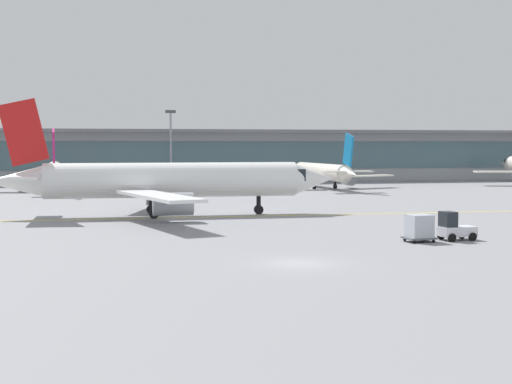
# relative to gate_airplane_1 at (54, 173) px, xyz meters

# --- Properties ---
(ground_plane) EXTENTS (400.00, 400.00, 0.00)m
(ground_plane) POSITION_rel_gate_airplane_1_xyz_m (18.70, -71.28, -2.73)
(ground_plane) COLOR gray
(taxiway_centreline_stripe) EXTENTS (110.00, 0.46, 0.01)m
(taxiway_centreline_stripe) POSITION_rel_gate_airplane_1_xyz_m (13.99, -43.33, -2.73)
(taxiway_centreline_stripe) COLOR yellow
(taxiway_centreline_stripe) RESTS_ON ground_plane
(terminal_concourse) EXTENTS (219.78, 11.00, 9.60)m
(terminal_concourse) POSITION_rel_gate_airplane_1_xyz_m (18.70, 22.54, 2.19)
(terminal_concourse) COLOR #9EA3A8
(terminal_concourse) RESTS_ON ground_plane
(gate_airplane_1) EXTENTS (25.53, 27.51, 9.11)m
(gate_airplane_1) POSITION_rel_gate_airplane_1_xyz_m (0.00, 0.00, 0.00)
(gate_airplane_1) COLOR silver
(gate_airplane_1) RESTS_ON ground_plane
(gate_airplane_2) EXTENTS (23.93, 25.84, 8.55)m
(gate_airplane_2) POSITION_rel_gate_airplane_1_xyz_m (40.69, -2.34, -0.17)
(gate_airplane_2) COLOR silver
(gate_airplane_2) RESTS_ON ground_plane
(taxiing_regional_jet) EXTENTS (33.74, 31.49, 11.21)m
(taxiing_regional_jet) POSITION_rel_gate_airplane_1_xyz_m (13.56, -41.33, 0.63)
(taxiing_regional_jet) COLOR white
(taxiing_regional_jet) RESTS_ON ground_plane
(baggage_tug) EXTENTS (2.74, 1.86, 2.10)m
(baggage_tug) POSITION_rel_gate_airplane_1_xyz_m (32.36, -63.55, -1.84)
(baggage_tug) COLOR silver
(baggage_tug) RESTS_ON ground_plane
(cargo_dolly_lead) EXTENTS (2.26, 1.82, 1.94)m
(cargo_dolly_lead) POSITION_rel_gate_airplane_1_xyz_m (29.52, -63.86, -1.68)
(cargo_dolly_lead) COLOR #595B60
(cargo_dolly_lead) RESTS_ON ground_plane
(apron_light_mast_1) EXTENTS (1.80, 0.36, 12.80)m
(apron_light_mast_1) POSITION_rel_gate_airplane_1_xyz_m (18.47, 14.18, 4.35)
(apron_light_mast_1) COLOR gray
(apron_light_mast_1) RESTS_ON ground_plane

